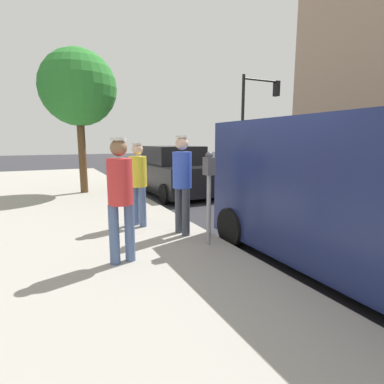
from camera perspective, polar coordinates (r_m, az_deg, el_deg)
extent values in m
plane|color=#2D2D33|center=(5.30, 20.56, -11.22)|extent=(80.00, 80.00, 0.00)
cube|color=#9E998E|center=(3.79, -21.53, -18.72)|extent=(5.00, 32.00, 0.15)
cylinder|color=gray|center=(4.87, 3.18, -3.51)|extent=(0.07, 0.07, 1.15)
cube|color=#4C4C51|center=(4.76, 3.26, 4.90)|extent=(0.14, 0.18, 0.28)
sphere|color=#47474C|center=(4.75, 3.28, 6.95)|extent=(0.12, 0.12, 0.12)
cylinder|color=#4C608C|center=(4.30, -14.53, -7.83)|extent=(0.14, 0.14, 0.83)
cylinder|color=#4C608C|center=(4.36, -11.72, -7.48)|extent=(0.14, 0.14, 0.83)
cylinder|color=red|center=(4.17, -13.50, 1.91)|extent=(0.34, 0.34, 0.62)
sphere|color=#8C6647|center=(4.14, -13.75, 8.15)|extent=(0.22, 0.22, 0.22)
cylinder|color=silver|center=(4.14, -13.81, 9.71)|extent=(0.21, 0.21, 0.04)
cylinder|color=#4C608C|center=(6.19, -10.65, -2.51)|extent=(0.14, 0.14, 0.79)
cylinder|color=#4C608C|center=(6.02, -9.33, -2.81)|extent=(0.14, 0.14, 0.79)
cylinder|color=yellow|center=(5.99, -10.20, 3.83)|extent=(0.34, 0.34, 0.59)
sphere|color=beige|center=(5.97, -10.32, 7.98)|extent=(0.21, 0.21, 0.21)
cylinder|color=silver|center=(5.96, -10.36, 9.01)|extent=(0.20, 0.20, 0.04)
cylinder|color=#383D47|center=(5.56, -2.50, -3.41)|extent=(0.14, 0.14, 0.85)
cylinder|color=#383D47|center=(5.38, -1.16, -3.83)|extent=(0.14, 0.14, 0.85)
cylinder|color=blue|center=(5.35, -1.89, 4.20)|extent=(0.34, 0.34, 0.64)
sphere|color=beige|center=(5.32, -1.92, 9.19)|extent=(0.23, 0.23, 0.23)
cylinder|color=silver|center=(5.32, -1.92, 10.44)|extent=(0.22, 0.22, 0.04)
cube|color=black|center=(6.04, 13.36, 6.83)|extent=(1.84, 0.08, 0.88)
cylinder|color=black|center=(5.36, 7.63, -6.61)|extent=(0.22, 0.68, 0.68)
cylinder|color=black|center=(6.58, 21.61, -4.15)|extent=(0.22, 0.68, 0.68)
cube|color=black|center=(10.61, -4.09, 3.04)|extent=(1.89, 4.43, 0.89)
cube|color=black|center=(10.35, -3.66, 7.00)|extent=(1.63, 2.01, 0.60)
cylinder|color=black|center=(11.91, -11.00, 2.13)|extent=(0.23, 0.60, 0.60)
cylinder|color=black|center=(12.49, -3.39, 2.64)|extent=(0.23, 0.60, 0.60)
cylinder|color=black|center=(8.82, -5.02, -0.36)|extent=(0.23, 0.60, 0.60)
cylinder|color=black|center=(9.59, 4.55, 0.46)|extent=(0.23, 0.60, 0.60)
cylinder|color=black|center=(16.51, 9.53, 12.24)|extent=(0.16, 0.16, 5.20)
cylinder|color=black|center=(17.51, 13.16, 19.89)|extent=(2.40, 0.10, 0.10)
cube|color=black|center=(18.08, 15.71, 18.33)|extent=(0.24, 0.32, 0.80)
sphere|color=red|center=(18.25, 15.38, 19.06)|extent=(0.17, 0.17, 0.17)
sphere|color=yellow|center=(18.21, 15.34, 18.28)|extent=(0.17, 0.17, 0.17)
sphere|color=green|center=(18.17, 15.30, 17.51)|extent=(0.17, 0.17, 0.17)
cylinder|color=brown|center=(10.43, -20.06, 6.72)|extent=(0.24, 0.24, 2.49)
sphere|color=#2E8231|center=(10.55, -20.75, 18.00)|extent=(2.35, 2.35, 2.35)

